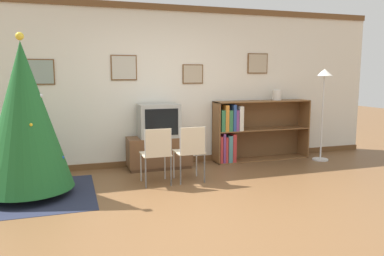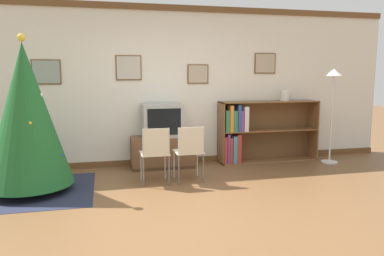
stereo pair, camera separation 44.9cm
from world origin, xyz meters
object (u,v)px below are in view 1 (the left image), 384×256
object	(u,v)px
standing_lamp	(324,91)
tv_console	(159,152)
folding_chair_right	(191,150)
bookshelf	(245,131)
television	(159,121)
vase	(277,95)
christmas_tree	(25,117)
folding_chair_left	(157,152)

from	to	relation	value
standing_lamp	tv_console	bearing A→B (deg)	173.12
folding_chair_right	bookshelf	xyz separation A→B (m)	(1.35, 1.00, 0.07)
bookshelf	standing_lamp	size ratio (longest dim) A/B	1.10
television	vase	size ratio (longest dim) A/B	3.39
christmas_tree	tv_console	world-z (taller)	christmas_tree
folding_chair_left	tv_console	bearing A→B (deg)	75.16
folding_chair_left	standing_lamp	bearing A→B (deg)	10.49
television	standing_lamp	world-z (taller)	standing_lamp
television	folding_chair_right	distance (m)	1.02
television	folding_chair_right	world-z (taller)	television
tv_console	standing_lamp	bearing A→B (deg)	-6.88
vase	bookshelf	bearing A→B (deg)	-178.79
folding_chair_left	folding_chair_right	size ratio (longest dim) A/B	1.00
christmas_tree	bookshelf	size ratio (longest dim) A/B	1.14
standing_lamp	television	bearing A→B (deg)	173.17
christmas_tree	standing_lamp	world-z (taller)	christmas_tree
folding_chair_left	bookshelf	size ratio (longest dim) A/B	0.45
bookshelf	vase	world-z (taller)	vase
standing_lamp	christmas_tree	bearing A→B (deg)	-173.56
standing_lamp	folding_chair_right	bearing A→B (deg)	-167.61
tv_console	bookshelf	bearing A→B (deg)	2.10
christmas_tree	folding_chair_left	world-z (taller)	christmas_tree
christmas_tree	standing_lamp	bearing A→B (deg)	6.44
tv_console	standing_lamp	world-z (taller)	standing_lamp
television	vase	world-z (taller)	vase
folding_chair_right	standing_lamp	world-z (taller)	standing_lamp
vase	folding_chair_left	bearing A→B (deg)	-157.84
bookshelf	tv_console	bearing A→B (deg)	-177.90
tv_console	television	size ratio (longest dim) A/B	1.59
tv_console	television	world-z (taller)	television
folding_chair_left	television	bearing A→B (deg)	75.12
christmas_tree	television	size ratio (longest dim) A/B	3.13
christmas_tree	tv_console	size ratio (longest dim) A/B	1.97
television	folding_chair_right	size ratio (longest dim) A/B	0.80
tv_console	bookshelf	size ratio (longest dim) A/B	0.58
tv_console	standing_lamp	size ratio (longest dim) A/B	0.63
christmas_tree	folding_chair_right	xyz separation A→B (m)	(2.17, -0.04, -0.56)
tv_console	folding_chair_left	bearing A→B (deg)	-104.84
folding_chair_left	standing_lamp	distance (m)	3.33
folding_chair_left	vase	world-z (taller)	vase
folding_chair_right	television	bearing A→B (deg)	104.88
christmas_tree	folding_chair_left	bearing A→B (deg)	-1.41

